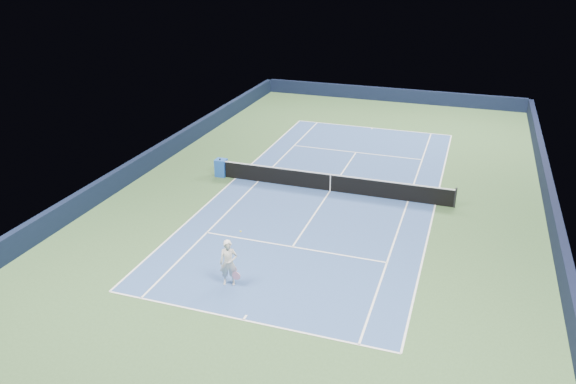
% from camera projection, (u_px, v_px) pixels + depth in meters
% --- Properties ---
extents(ground, '(40.00, 40.00, 0.00)m').
position_uv_depth(ground, '(330.00, 191.00, 29.91)').
color(ground, '#32512C').
rests_on(ground, ground).
extents(wall_far, '(22.00, 0.35, 1.10)m').
position_uv_depth(wall_far, '(391.00, 95.00, 46.86)').
color(wall_far, black).
rests_on(wall_far, ground).
extents(wall_right, '(0.35, 40.00, 1.10)m').
position_uv_depth(wall_right, '(552.00, 210.00, 26.50)').
color(wall_right, black).
rests_on(wall_right, ground).
extents(wall_left, '(0.35, 40.00, 1.10)m').
position_uv_depth(wall_left, '(152.00, 159.00, 32.86)').
color(wall_left, black).
rests_on(wall_left, ground).
extents(court_surface, '(10.97, 23.77, 0.01)m').
position_uv_depth(court_surface, '(330.00, 191.00, 29.91)').
color(court_surface, '#2D497F').
rests_on(court_surface, ground).
extents(baseline_far, '(10.97, 0.08, 0.00)m').
position_uv_depth(baseline_far, '(372.00, 128.00, 40.20)').
color(baseline_far, white).
rests_on(baseline_far, ground).
extents(baseline_near, '(10.97, 0.08, 0.00)m').
position_uv_depth(baseline_near, '(243.00, 320.00, 19.61)').
color(baseline_near, white).
rests_on(baseline_near, ground).
extents(sideline_doubles_right, '(0.08, 23.77, 0.00)m').
position_uv_depth(sideline_doubles_right, '(435.00, 205.00, 28.29)').
color(sideline_doubles_right, white).
rests_on(sideline_doubles_right, ground).
extents(sideline_doubles_left, '(0.08, 23.77, 0.00)m').
position_uv_depth(sideline_doubles_left, '(236.00, 178.00, 31.51)').
color(sideline_doubles_left, white).
rests_on(sideline_doubles_left, ground).
extents(sideline_singles_right, '(0.08, 23.77, 0.00)m').
position_uv_depth(sideline_singles_right, '(408.00, 201.00, 28.69)').
color(sideline_singles_right, white).
rests_on(sideline_singles_right, ground).
extents(sideline_singles_left, '(0.08, 23.77, 0.00)m').
position_uv_depth(sideline_singles_left, '(258.00, 181.00, 31.11)').
color(sideline_singles_left, white).
rests_on(sideline_singles_left, ground).
extents(service_line_far, '(8.23, 0.08, 0.00)m').
position_uv_depth(service_line_far, '(356.00, 152.00, 35.45)').
color(service_line_far, white).
rests_on(service_line_far, ground).
extents(service_line_near, '(8.23, 0.08, 0.00)m').
position_uv_depth(service_line_near, '(292.00, 247.00, 24.36)').
color(service_line_near, white).
rests_on(service_line_near, ground).
extents(center_service_line, '(0.08, 12.80, 0.00)m').
position_uv_depth(center_service_line, '(330.00, 191.00, 29.90)').
color(center_service_line, white).
rests_on(center_service_line, ground).
extents(center_mark_far, '(0.08, 0.30, 0.00)m').
position_uv_depth(center_mark_far, '(372.00, 128.00, 40.07)').
color(center_mark_far, white).
rests_on(center_mark_far, ground).
extents(center_mark_near, '(0.08, 0.30, 0.00)m').
position_uv_depth(center_mark_near, '(245.00, 317.00, 19.74)').
color(center_mark_near, white).
rests_on(center_mark_near, ground).
extents(tennis_net, '(12.90, 0.10, 1.07)m').
position_uv_depth(tennis_net, '(330.00, 182.00, 29.70)').
color(tennis_net, black).
rests_on(tennis_net, ground).
extents(sponsor_cube, '(0.63, 0.56, 0.99)m').
position_uv_depth(sponsor_cube, '(221.00, 168.00, 31.67)').
color(sponsor_cube, '#1B4BA7').
rests_on(sponsor_cube, ground).
extents(tennis_player, '(0.88, 1.35, 1.89)m').
position_uv_depth(tennis_player, '(229.00, 263.00, 21.32)').
color(tennis_player, silver).
rests_on(tennis_player, ground).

